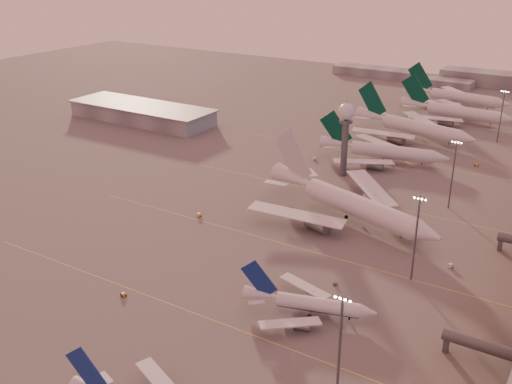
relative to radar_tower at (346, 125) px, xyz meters
The scene contains 22 objects.
ground 121.92m from the radar_tower, 92.39° to the right, with size 700.00×700.00×0.00m, color #5D5A5A.
taxiway_markings 71.83m from the radar_tower, 68.66° to the right, with size 180.00×185.25×0.02m.
hangar 127.68m from the radar_tower, behind, with size 82.00×27.00×8.50m.
radar_tower is the anchor object (origin of this frame).
mast_a 131.38m from the radar_tower, 66.17° to the right, with size 3.60×0.56×25.00m.
mast_b 82.32m from the radar_tower, 52.43° to the right, with size 3.60×0.56×25.00m.
mast_c 46.66m from the radar_tower, 12.53° to the right, with size 3.60×0.56×25.00m.
mast_d 91.11m from the radar_tower, 61.74° to the left, with size 3.60×0.56×25.00m.
distant_horizon 205.86m from the radar_tower, 90.67° to the left, with size 165.00×37.50×9.00m.
narrowbody_mid 102.97m from the radar_tower, 70.44° to the right, with size 33.41×26.29×13.39m.
widebody_white 45.66m from the radar_tower, 63.06° to the right, with size 70.08×55.28×25.53m.
greentail_a 30.77m from the radar_tower, 73.09° to the left, with size 55.77×44.74×20.33m.
greentail_b 67.40m from the radar_tower, 83.79° to the left, with size 64.27×51.28×23.79m.
greentail_c 108.66m from the radar_tower, 81.20° to the left, with size 61.91×49.84×22.48m.
greentail_d 141.48m from the radar_tower, 86.89° to the left, with size 62.27×49.94×22.71m.
gsv_tug_mid 115.97m from the radar_tower, 95.59° to the right, with size 3.64×3.25×0.89m.
gsv_truck_b 88.12m from the radar_tower, 66.76° to the right, with size 4.86×2.46×1.87m.
gsv_truck_c 69.81m from the radar_tower, 111.65° to the right, with size 5.15×6.41×2.49m.
gsv_catering_b 80.30m from the radar_tower, 42.50° to the right, with size 6.20×3.97×4.70m.
gsv_tug_far 26.10m from the radar_tower, 89.49° to the right, with size 3.54×3.91×0.96m.
gsv_truck_d 29.24m from the radar_tower, 148.15° to the left, with size 3.27×6.50×2.50m.
gsv_tug_hangar 62.06m from the radar_tower, 42.94° to the left, with size 3.79×2.82×0.97m.
Camera 1 is at (95.04, -89.60, 84.48)m, focal length 42.00 mm.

